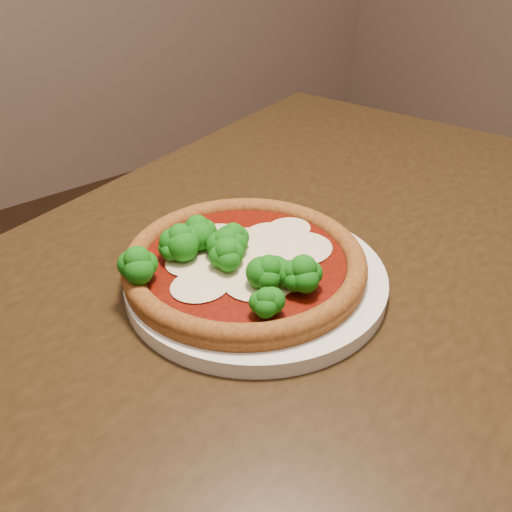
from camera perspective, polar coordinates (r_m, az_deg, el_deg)
dining_table at (r=0.73m, az=2.97°, el=-8.90°), size 1.33×1.01×0.75m
plate at (r=0.64m, az=-0.00°, el=-2.30°), size 0.29×0.29×0.02m
pizza at (r=0.63m, az=-1.59°, el=-0.37°), size 0.27×0.27×0.06m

